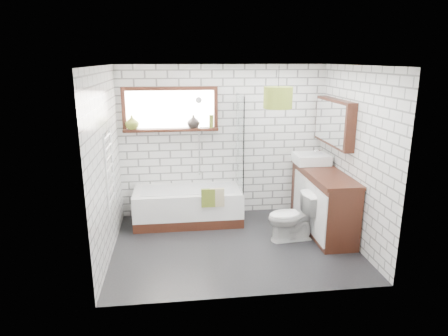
{
  "coord_description": "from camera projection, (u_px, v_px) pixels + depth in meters",
  "views": [
    {
      "loc": [
        -0.79,
        -5.18,
        2.59
      ],
      "look_at": [
        -0.11,
        0.25,
        1.08
      ],
      "focal_mm": 32.0,
      "sensor_mm": 36.0,
      "label": 1
    }
  ],
  "objects": [
    {
      "name": "shower_riser",
      "position": [
        199.0,
        137.0,
        6.54
      ],
      "size": [
        0.02,
        0.02,
        1.3
      ],
      "primitive_type": "cylinder",
      "color": "silver",
      "rests_on": "wall_back"
    },
    {
      "name": "towel_green",
      "position": [
        208.0,
        198.0,
        6.07
      ],
      "size": [
        0.21,
        0.06,
        0.29
      ],
      "primitive_type": "cube",
      "color": "olive",
      "rests_on": "bathtub"
    },
    {
      "name": "tap",
      "position": [
        321.0,
        155.0,
        6.41
      ],
      "size": [
        0.03,
        0.03,
        0.17
      ],
      "primitive_type": "cylinder",
      "rotation": [
        0.0,
        0.0,
        -0.07
      ],
      "color": "silver",
      "rests_on": "vanity"
    },
    {
      "name": "floor",
      "position": [
        234.0,
        245.0,
        5.74
      ],
      "size": [
        3.4,
        2.6,
        0.01
      ],
      "primitive_type": "cube",
      "color": "black",
      "rests_on": "ground"
    },
    {
      "name": "towel_beige",
      "position": [
        217.0,
        198.0,
        6.09
      ],
      "size": [
        0.22,
        0.06,
        0.29
      ],
      "primitive_type": "cube",
      "color": "tan",
      "rests_on": "bathtub"
    },
    {
      "name": "vanity",
      "position": [
        323.0,
        200.0,
        6.13
      ],
      "size": [
        0.54,
        1.67,
        0.96
      ],
      "primitive_type": "cube",
      "color": "black",
      "rests_on": "floor"
    },
    {
      "name": "wall_back",
      "position": [
        223.0,
        141.0,
        6.65
      ],
      "size": [
        3.4,
        0.01,
        2.5
      ],
      "primitive_type": "cube",
      "color": "white",
      "rests_on": "ground"
    },
    {
      "name": "bathtub",
      "position": [
        188.0,
        206.0,
        6.47
      ],
      "size": [
        1.72,
        0.76,
        0.56
      ],
      "primitive_type": "cube",
      "color": "white",
      "rests_on": "floor"
    },
    {
      "name": "bottle",
      "position": [
        211.0,
        123.0,
        6.47
      ],
      "size": [
        0.09,
        0.09,
        0.21
      ],
      "primitive_type": "cylinder",
      "rotation": [
        0.0,
        0.0,
        0.4
      ],
      "color": "olive",
      "rests_on": "window"
    },
    {
      "name": "shower_screen",
      "position": [
        240.0,
        142.0,
        6.3
      ],
      "size": [
        0.02,
        0.72,
        1.5
      ],
      "primitive_type": "cube",
      "color": "white",
      "rests_on": "bathtub"
    },
    {
      "name": "wall_front",
      "position": [
        253.0,
        191.0,
        4.16
      ],
      "size": [
        3.4,
        0.01,
        2.5
      ],
      "primitive_type": "cube",
      "color": "white",
      "rests_on": "ground"
    },
    {
      "name": "toilet",
      "position": [
        292.0,
        217.0,
        5.81
      ],
      "size": [
        0.47,
        0.74,
        0.71
      ],
      "primitive_type": "imported",
      "rotation": [
        0.0,
        0.0,
        -1.47
      ],
      "color": "white",
      "rests_on": "floor"
    },
    {
      "name": "vase_olive",
      "position": [
        132.0,
        124.0,
        6.32
      ],
      "size": [
        0.27,
        0.27,
        0.22
      ],
      "primitive_type": "imported",
      "rotation": [
        0.0,
        0.0,
        0.29
      ],
      "color": "olive",
      "rests_on": "window"
    },
    {
      "name": "pendant",
      "position": [
        278.0,
        98.0,
        5.13
      ],
      "size": [
        0.37,
        0.37,
        0.28
      ],
      "primitive_type": "cylinder",
      "color": "olive",
      "rests_on": "ceiling"
    },
    {
      "name": "wall_right",
      "position": [
        354.0,
        157.0,
        5.61
      ],
      "size": [
        0.01,
        2.6,
        2.5
      ],
      "primitive_type": "cube",
      "color": "white",
      "rests_on": "ground"
    },
    {
      "name": "vase_dark",
      "position": [
        194.0,
        123.0,
        6.43
      ],
      "size": [
        0.23,
        0.23,
        0.21
      ],
      "primitive_type": "imported",
      "rotation": [
        0.0,
        0.0,
        -0.15
      ],
      "color": "black",
      "rests_on": "window"
    },
    {
      "name": "wall_left",
      "position": [
        105.0,
        165.0,
        5.2
      ],
      "size": [
        0.01,
        2.6,
        2.5
      ],
      "primitive_type": "cube",
      "color": "white",
      "rests_on": "ground"
    },
    {
      "name": "towel_radiator",
      "position": [
        109.0,
        168.0,
        5.22
      ],
      "size": [
        0.06,
        0.52,
        1.0
      ],
      "primitive_type": "cube",
      "color": "white",
      "rests_on": "wall_left"
    },
    {
      "name": "ceiling",
      "position": [
        235.0,
        65.0,
        5.07
      ],
      "size": [
        3.4,
        2.6,
        0.01
      ],
      "primitive_type": "cube",
      "color": "white",
      "rests_on": "ground"
    },
    {
      "name": "window",
      "position": [
        170.0,
        110.0,
        6.36
      ],
      "size": [
        1.52,
        0.16,
        0.68
      ],
      "primitive_type": "cube",
      "color": "black",
      "rests_on": "wall_back"
    },
    {
      "name": "mirror_cabinet",
      "position": [
        334.0,
        122.0,
        6.07
      ],
      "size": [
        0.16,
        1.2,
        0.7
      ],
      "primitive_type": "cube",
      "color": "black",
      "rests_on": "wall_right"
    },
    {
      "name": "basin",
      "position": [
        311.0,
        159.0,
        6.4
      ],
      "size": [
        0.53,
        0.46,
        0.15
      ],
      "primitive_type": "cube",
      "color": "white",
      "rests_on": "vanity"
    }
  ]
}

